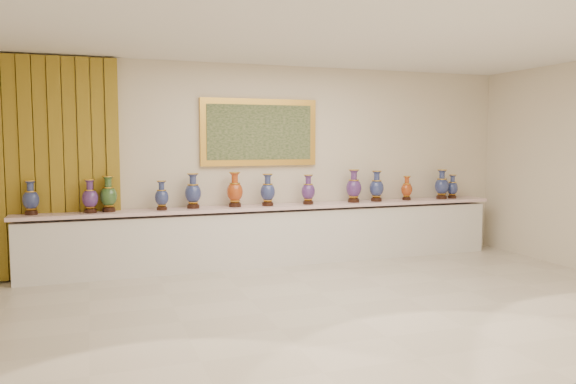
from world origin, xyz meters
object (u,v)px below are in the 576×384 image
(vase_1, at_px, (90,198))
(vase_0, at_px, (31,199))
(counter, at_px, (276,236))
(vase_2, at_px, (109,196))

(vase_1, bearing_deg, vase_0, 175.27)
(counter, height_order, vase_2, vase_2)
(counter, xyz_separation_m, vase_1, (-2.62, -0.05, 0.67))
(vase_0, bearing_deg, vase_2, -0.77)
(vase_0, distance_m, vase_2, 0.97)
(vase_2, bearing_deg, vase_1, -168.67)
(vase_1, height_order, vase_2, vase_2)
(vase_0, distance_m, vase_1, 0.73)
(vase_0, xyz_separation_m, vase_2, (0.97, -0.01, 0.02))
(vase_1, bearing_deg, counter, 1.06)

